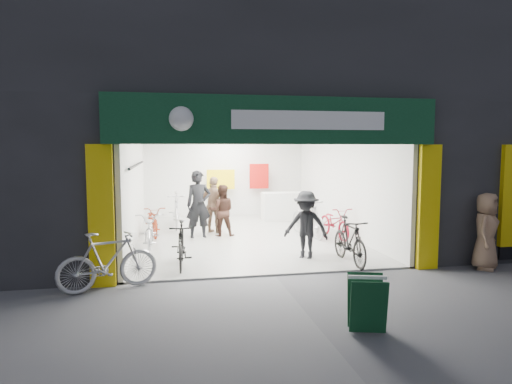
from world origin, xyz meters
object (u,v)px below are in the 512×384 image
object	(u,v)px
pedestrian_near	(486,231)
sandwich_board	(367,302)
bike_left_front	(150,231)
parked_bike	(108,261)
bike_right_front	(350,241)

from	to	relation	value
pedestrian_near	sandwich_board	distance (m)	4.65
bike_left_front	parked_bike	size ratio (longest dim) A/B	1.06
bike_left_front	sandwich_board	distance (m)	6.47
pedestrian_near	sandwich_board	world-z (taller)	pedestrian_near
bike_left_front	pedestrian_near	xyz separation A→B (m)	(6.94, -3.07, 0.31)
sandwich_board	bike_right_front	bearing A→B (deg)	87.14
parked_bike	bike_right_front	bearing A→B (deg)	-99.32
bike_right_front	parked_bike	distance (m)	5.01
bike_right_front	pedestrian_near	distance (m)	2.80
parked_bike	pedestrian_near	world-z (taller)	pedestrian_near
bike_left_front	parked_bike	xyz separation A→B (m)	(-0.63, -3.07, 0.04)
bike_left_front	sandwich_board	world-z (taller)	bike_left_front
bike_left_front	parked_bike	distance (m)	3.13
bike_right_front	pedestrian_near	xyz separation A→B (m)	(2.64, -0.90, 0.28)
parked_bike	sandwich_board	size ratio (longest dim) A/B	2.31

